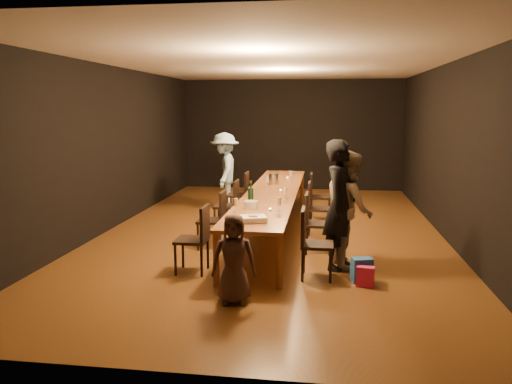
# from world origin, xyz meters

# --- Properties ---
(ground) EXTENTS (10.00, 10.00, 0.00)m
(ground) POSITION_xyz_m (0.00, 0.00, 0.00)
(ground) COLOR #492612
(ground) RESTS_ON ground
(room_shell) EXTENTS (6.04, 10.04, 3.02)m
(room_shell) POSITION_xyz_m (0.00, 0.00, 2.08)
(room_shell) COLOR black
(room_shell) RESTS_ON ground
(table) EXTENTS (0.90, 6.00, 0.75)m
(table) POSITION_xyz_m (0.00, 0.00, 0.70)
(table) COLOR brown
(table) RESTS_ON ground
(chair_right_0) EXTENTS (0.42, 0.42, 0.93)m
(chair_right_0) POSITION_xyz_m (0.85, -2.40, 0.47)
(chair_right_0) COLOR black
(chair_right_0) RESTS_ON ground
(chair_right_1) EXTENTS (0.42, 0.42, 0.93)m
(chair_right_1) POSITION_xyz_m (0.85, -1.20, 0.47)
(chair_right_1) COLOR black
(chair_right_1) RESTS_ON ground
(chair_right_2) EXTENTS (0.42, 0.42, 0.93)m
(chair_right_2) POSITION_xyz_m (0.85, 0.00, 0.47)
(chair_right_2) COLOR black
(chair_right_2) RESTS_ON ground
(chair_right_3) EXTENTS (0.42, 0.42, 0.93)m
(chair_right_3) POSITION_xyz_m (0.85, 1.20, 0.47)
(chair_right_3) COLOR black
(chair_right_3) RESTS_ON ground
(chair_left_0) EXTENTS (0.42, 0.42, 0.93)m
(chair_left_0) POSITION_xyz_m (-0.85, -2.40, 0.47)
(chair_left_0) COLOR black
(chair_left_0) RESTS_ON ground
(chair_left_1) EXTENTS (0.42, 0.42, 0.93)m
(chair_left_1) POSITION_xyz_m (-0.85, -1.20, 0.47)
(chair_left_1) COLOR black
(chair_left_1) RESTS_ON ground
(chair_left_2) EXTENTS (0.42, 0.42, 0.93)m
(chair_left_2) POSITION_xyz_m (-0.85, 0.00, 0.47)
(chair_left_2) COLOR black
(chair_left_2) RESTS_ON ground
(chair_left_3) EXTENTS (0.42, 0.42, 0.93)m
(chair_left_3) POSITION_xyz_m (-0.85, 1.20, 0.47)
(chair_left_3) COLOR black
(chair_left_3) RESTS_ON ground
(woman_birthday) EXTENTS (0.63, 0.77, 1.81)m
(woman_birthday) POSITION_xyz_m (1.15, -1.92, 0.90)
(woman_birthday) COLOR black
(woman_birthday) RESTS_ON ground
(woman_tan) EXTENTS (0.77, 0.91, 1.64)m
(woman_tan) POSITION_xyz_m (1.28, -1.76, 0.82)
(woman_tan) COLOR #BBA68C
(woman_tan) RESTS_ON ground
(man_blue) EXTENTS (0.78, 1.17, 1.69)m
(man_blue) POSITION_xyz_m (-1.30, 2.08, 0.85)
(man_blue) COLOR #94C0E4
(man_blue) RESTS_ON ground
(child) EXTENTS (0.56, 0.41, 1.04)m
(child) POSITION_xyz_m (-0.08, -3.38, 0.52)
(child) COLOR #432D25
(child) RESTS_ON ground
(gift_bag_red) EXTENTS (0.24, 0.15, 0.26)m
(gift_bag_red) POSITION_xyz_m (1.47, -2.65, 0.13)
(gift_bag_red) COLOR #DC2166
(gift_bag_red) RESTS_ON ground
(gift_bag_blue) EXTENTS (0.29, 0.23, 0.32)m
(gift_bag_blue) POSITION_xyz_m (1.43, -2.48, 0.16)
(gift_bag_blue) COLOR #2A66B9
(gift_bag_blue) RESTS_ON ground
(birthday_cake) EXTENTS (0.40, 0.35, 0.08)m
(birthday_cake) POSITION_xyz_m (0.01, -2.46, 0.79)
(birthday_cake) COLOR white
(birthday_cake) RESTS_ON table
(plate_stack) EXTENTS (0.23, 0.23, 0.12)m
(plate_stack) POSITION_xyz_m (-0.15, -1.62, 0.81)
(plate_stack) COLOR silver
(plate_stack) RESTS_ON table
(champagne_bottle) EXTENTS (0.11, 0.11, 0.37)m
(champagne_bottle) POSITION_xyz_m (-0.21, -1.24, 0.93)
(champagne_bottle) COLOR black
(champagne_bottle) RESTS_ON table
(ice_bucket) EXTENTS (0.20, 0.20, 0.21)m
(ice_bucket) POSITION_xyz_m (-0.07, 0.91, 0.85)
(ice_bucket) COLOR silver
(ice_bucket) RESTS_ON table
(wineglass_0) EXTENTS (0.06, 0.06, 0.21)m
(wineglass_0) POSITION_xyz_m (-0.32, -1.92, 0.85)
(wineglass_0) COLOR beige
(wineglass_0) RESTS_ON table
(wineglass_1) EXTENTS (0.06, 0.06, 0.21)m
(wineglass_1) POSITION_xyz_m (0.28, -1.76, 0.85)
(wineglass_1) COLOR beige
(wineglass_1) RESTS_ON table
(wineglass_2) EXTENTS (0.06, 0.06, 0.21)m
(wineglass_2) POSITION_xyz_m (-0.27, -0.86, 0.85)
(wineglass_2) COLOR silver
(wineglass_2) RESTS_ON table
(wineglass_3) EXTENTS (0.06, 0.06, 0.21)m
(wineglass_3) POSITION_xyz_m (0.29, -0.85, 0.85)
(wineglass_3) COLOR beige
(wineglass_3) RESTS_ON table
(wineglass_4) EXTENTS (0.06, 0.06, 0.21)m
(wineglass_4) POSITION_xyz_m (-0.17, 0.55, 0.85)
(wineglass_4) COLOR silver
(wineglass_4) RESTS_ON table
(wineglass_5) EXTENTS (0.06, 0.06, 0.21)m
(wineglass_5) POSITION_xyz_m (0.24, 1.29, 0.85)
(wineglass_5) COLOR silver
(wineglass_5) RESTS_ON table
(tealight_near) EXTENTS (0.05, 0.05, 0.03)m
(tealight_near) POSITION_xyz_m (0.15, -1.74, 0.77)
(tealight_near) COLOR #B2B7B2
(tealight_near) RESTS_ON table
(tealight_mid) EXTENTS (0.05, 0.05, 0.03)m
(tealight_mid) POSITION_xyz_m (0.15, -0.04, 0.77)
(tealight_mid) COLOR #B2B7B2
(tealight_mid) RESTS_ON table
(tealight_far) EXTENTS (0.05, 0.05, 0.03)m
(tealight_far) POSITION_xyz_m (0.15, 1.59, 0.77)
(tealight_far) COLOR #B2B7B2
(tealight_far) RESTS_ON table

